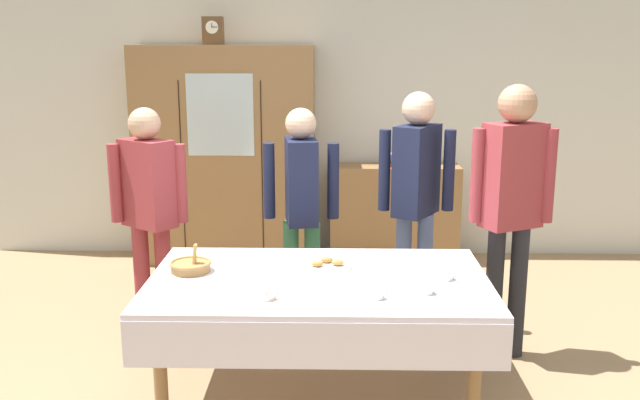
% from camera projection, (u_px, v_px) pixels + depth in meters
% --- Properties ---
extents(ground_plane, '(12.00, 12.00, 0.00)m').
position_uv_depth(ground_plane, '(319.00, 380.00, 4.19)').
color(ground_plane, '#997A56').
rests_on(ground_plane, ground).
extents(back_wall, '(6.40, 0.10, 2.70)m').
position_uv_depth(back_wall, '(325.00, 112.00, 6.47)').
color(back_wall, silver).
rests_on(back_wall, ground).
extents(dining_table, '(1.88, 1.12, 0.72)m').
position_uv_depth(dining_table, '(318.00, 294.00, 3.82)').
color(dining_table, olive).
rests_on(dining_table, ground).
extents(wall_cabinet, '(1.60, 0.46, 1.97)m').
position_uv_depth(wall_cabinet, '(226.00, 156.00, 6.28)').
color(wall_cabinet, olive).
rests_on(wall_cabinet, ground).
extents(mantel_clock, '(0.18, 0.11, 0.24)m').
position_uv_depth(mantel_clock, '(213.00, 31.00, 6.04)').
color(mantel_clock, brown).
rests_on(mantel_clock, wall_cabinet).
extents(bookshelf_low, '(1.18, 0.35, 0.89)m').
position_uv_depth(bookshelf_low, '(394.00, 213.00, 6.42)').
color(bookshelf_low, olive).
rests_on(bookshelf_low, ground).
extents(book_stack, '(0.17, 0.21, 0.11)m').
position_uv_depth(book_stack, '(395.00, 159.00, 6.31)').
color(book_stack, '#99332D').
rests_on(book_stack, bookshelf_low).
extents(tea_cup_near_right, '(0.13, 0.13, 0.06)m').
position_uv_depth(tea_cup_near_right, '(267.00, 296.00, 3.49)').
color(tea_cup_near_right, white).
rests_on(tea_cup_near_right, dining_table).
extents(tea_cup_far_right, '(0.13, 0.13, 0.06)m').
position_uv_depth(tea_cup_far_right, '(446.00, 276.00, 3.78)').
color(tea_cup_far_right, silver).
rests_on(tea_cup_far_right, dining_table).
extents(tea_cup_mid_left, '(0.13, 0.13, 0.06)m').
position_uv_depth(tea_cup_mid_left, '(376.00, 295.00, 3.50)').
color(tea_cup_mid_left, white).
rests_on(tea_cup_mid_left, dining_table).
extents(tea_cup_near_left, '(0.13, 0.13, 0.06)m').
position_uv_depth(tea_cup_near_left, '(426.00, 290.00, 3.57)').
color(tea_cup_near_left, silver).
rests_on(tea_cup_near_left, dining_table).
extents(bread_basket, '(0.24, 0.24, 0.16)m').
position_uv_depth(bread_basket, '(191.00, 266.00, 3.93)').
color(bread_basket, '#9E7542').
rests_on(bread_basket, dining_table).
extents(pastry_plate, '(0.28, 0.28, 0.05)m').
position_uv_depth(pastry_plate, '(327.00, 265.00, 4.01)').
color(pastry_plate, white).
rests_on(pastry_plate, dining_table).
extents(spoon_mid_left, '(0.12, 0.02, 0.01)m').
position_uv_depth(spoon_mid_left, '(166.00, 299.00, 3.51)').
color(spoon_mid_left, silver).
rests_on(spoon_mid_left, dining_table).
extents(spoon_far_left, '(0.12, 0.02, 0.01)m').
position_uv_depth(spoon_far_left, '(282.00, 278.00, 3.83)').
color(spoon_far_left, silver).
rests_on(spoon_far_left, dining_table).
extents(person_by_cabinet, '(0.52, 0.38, 1.58)m').
position_uv_depth(person_by_cabinet, '(149.00, 201.00, 4.64)').
color(person_by_cabinet, '#933338').
rests_on(person_by_cabinet, ground).
extents(person_near_right_end, '(0.52, 0.41, 1.67)m').
position_uv_depth(person_near_right_end, '(416.00, 187.00, 4.76)').
color(person_near_right_end, slate).
rests_on(person_near_right_end, ground).
extents(person_behind_table_right, '(0.52, 0.34, 1.75)m').
position_uv_depth(person_behind_table_right, '(512.00, 194.00, 4.29)').
color(person_behind_table_right, '#232328').
rests_on(person_behind_table_right, ground).
extents(person_beside_shelf, '(0.52, 0.38, 1.56)m').
position_uv_depth(person_beside_shelf, '(301.00, 198.00, 4.77)').
color(person_beside_shelf, '#33704C').
rests_on(person_beside_shelf, ground).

